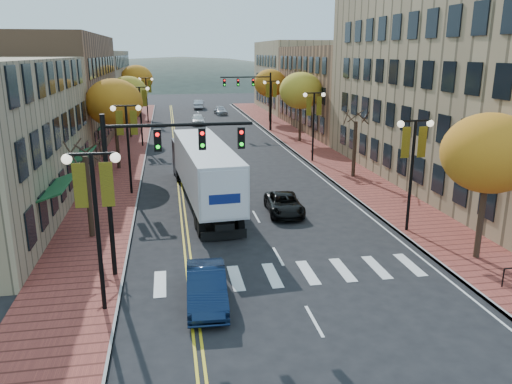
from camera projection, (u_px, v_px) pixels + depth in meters
name	position (u px, v px, depth m)	size (l,w,h in m)	color
ground	(300.00, 295.00, 19.86)	(200.00, 200.00, 0.00)	black
sidewalk_left	(127.00, 150.00, 49.14)	(4.00, 85.00, 0.15)	brown
sidewalk_right	(303.00, 144.00, 52.16)	(4.00, 85.00, 0.15)	brown
building_left_mid	(43.00, 92.00, 49.65)	(12.00, 24.00, 11.00)	brown
building_left_far	(83.00, 84.00, 73.55)	(12.00, 26.00, 9.50)	#9E8966
building_right_near	(493.00, 78.00, 36.10)	(15.00, 28.00, 15.00)	#997F5B
building_right_mid	(359.00, 89.00, 61.42)	(15.00, 24.00, 10.00)	brown
building_right_far	(309.00, 76.00, 82.14)	(15.00, 20.00, 11.00)	#9E8966
tree_left_a	(89.00, 197.00, 25.33)	(0.28, 0.28, 4.20)	#382619
tree_left_b	(114.00, 103.00, 39.63)	(4.48, 4.48, 7.21)	#382619
tree_left_c	(128.00, 92.00, 54.90)	(4.16, 4.16, 6.69)	#382619
tree_left_d	(137.00, 79.00, 71.82)	(4.61, 4.61, 7.42)	#382619
tree_right_a	(489.00, 153.00, 21.90)	(4.16, 4.16, 6.69)	#382619
tree_right_b	(354.00, 149.00, 37.83)	(0.28, 0.28, 4.20)	#382619
tree_right_c	(301.00, 91.00, 52.13)	(4.48, 4.48, 7.21)	#382619
tree_right_d	(270.00, 83.00, 67.33)	(4.35, 4.35, 7.00)	#382619
lamp_left_a	(95.00, 202.00, 17.44)	(1.96, 0.36, 6.05)	black
lamp_left_b	(127.00, 132.00, 32.61)	(1.96, 0.36, 6.05)	black
lamp_left_c	(140.00, 105.00, 49.67)	(1.96, 0.36, 6.05)	black
lamp_left_d	(146.00, 91.00, 66.74)	(1.96, 0.36, 6.05)	black
lamp_right_a	(413.00, 154.00, 25.65)	(1.96, 0.36, 6.05)	black
lamp_right_b	(314.00, 113.00, 42.71)	(1.96, 0.36, 6.05)	black
lamp_right_c	(271.00, 96.00, 59.77)	(1.96, 0.36, 6.05)	black
traffic_mast_near	(155.00, 164.00, 20.45)	(6.10, 0.35, 7.00)	black
traffic_mast_far	(255.00, 91.00, 59.26)	(6.10, 0.34, 7.00)	black
semi_truck	(202.00, 166.00, 31.80)	(3.64, 15.95, 3.95)	black
navy_sedan	(207.00, 287.00, 19.02)	(1.48, 4.25, 1.40)	#0D1A34
black_suv	(284.00, 204.00, 29.79)	(1.98, 4.29, 1.19)	black
car_far_white	(198.00, 119.00, 66.21)	(1.69, 4.21, 1.43)	white
car_far_silver	(221.00, 111.00, 77.05)	(1.69, 4.16, 1.21)	#A4A3AB
car_far_oncoming	(199.00, 104.00, 84.74)	(1.57, 4.51, 1.49)	#B4B2BB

